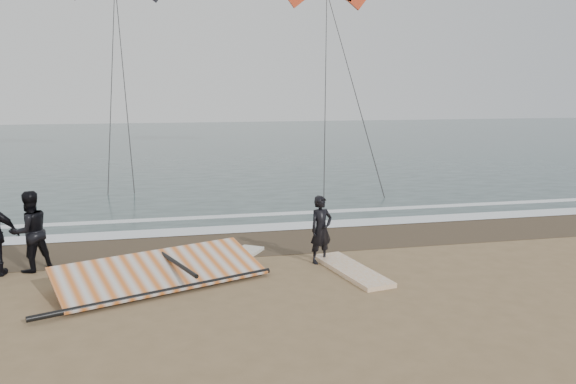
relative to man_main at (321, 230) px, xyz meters
name	(u,v)px	position (x,y,z in m)	size (l,w,h in m)	color
ground	(297,303)	(-1.14, -2.36, -0.80)	(120.00, 120.00, 0.00)	#8C704C
sea	(197,143)	(-1.14, 30.64, -0.79)	(120.00, 54.00, 0.02)	#233838
wet_sand	(258,241)	(-1.14, 2.14, -0.79)	(120.00, 2.80, 0.01)	#4C3D2B
foam_near	(250,228)	(-1.14, 3.54, -0.77)	(120.00, 0.90, 0.01)	white
foam_far	(243,215)	(-1.14, 5.24, -0.77)	(120.00, 0.45, 0.01)	white
man_main	(321,230)	(0.00, 0.00, 0.00)	(0.58, 0.38, 1.60)	black
board_white	(352,270)	(0.48, -0.84, -0.75)	(0.70, 2.51, 0.10)	white
board_cream	(235,259)	(-1.95, 0.58, -0.76)	(0.56, 2.12, 0.09)	silver
sail_rig	(159,273)	(-3.72, -0.59, -0.60)	(4.61, 3.21, 0.52)	black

